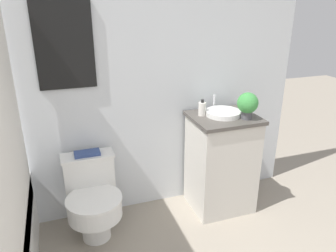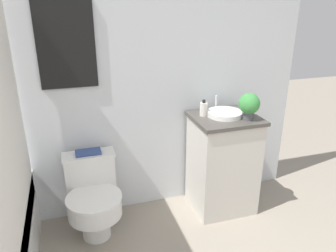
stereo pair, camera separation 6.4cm
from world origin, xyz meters
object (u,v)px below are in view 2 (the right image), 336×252
object	(u,v)px
book_on_tank	(88,152)
potted_plant	(249,105)
toilet	(93,196)
sink	(225,113)
soap_bottle	(204,109)

from	to	relation	value
book_on_tank	potted_plant	bearing A→B (deg)	-10.59
toilet	sink	bearing A→B (deg)	2.35
soap_bottle	book_on_tank	distance (m)	1.00
book_on_tank	soap_bottle	bearing A→B (deg)	-2.47
toilet	book_on_tank	world-z (taller)	book_on_tank
toilet	book_on_tank	xyz separation A→B (m)	(0.00, 0.14, 0.32)
toilet	potted_plant	world-z (taller)	potted_plant
toilet	soap_bottle	world-z (taller)	soap_bottle
soap_bottle	sink	bearing A→B (deg)	-18.39
toilet	potted_plant	distance (m)	1.43
toilet	potted_plant	xyz separation A→B (m)	(1.26, -0.09, 0.66)
sink	soap_bottle	world-z (taller)	soap_bottle
soap_bottle	book_on_tank	world-z (taller)	soap_bottle
sink	potted_plant	bearing A→B (deg)	-45.18
toilet	soap_bottle	size ratio (longest dim) A/B	4.67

